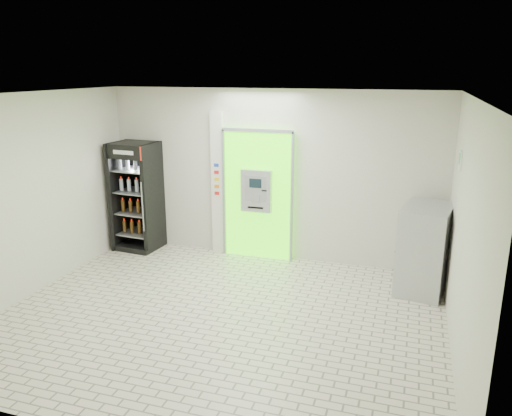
% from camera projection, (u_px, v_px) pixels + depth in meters
% --- Properties ---
extents(ground, '(6.00, 6.00, 0.00)m').
position_uv_depth(ground, '(219.00, 317.00, 6.90)').
color(ground, beige).
rests_on(ground, ground).
extents(room_shell, '(6.00, 6.00, 6.00)m').
position_uv_depth(room_shell, '(217.00, 188.00, 6.40)').
color(room_shell, beige).
rests_on(room_shell, ground).
extents(atm_assembly, '(1.30, 0.24, 2.33)m').
position_uv_depth(atm_assembly, '(258.00, 194.00, 8.86)').
color(atm_assembly, '#43E909').
rests_on(atm_assembly, ground).
extents(pillar, '(0.22, 0.11, 2.60)m').
position_uv_depth(pillar, '(218.00, 184.00, 9.08)').
color(pillar, silver).
rests_on(pillar, ground).
extents(beverage_cooler, '(0.81, 0.75, 2.03)m').
position_uv_depth(beverage_cooler, '(137.00, 198.00, 9.35)').
color(beverage_cooler, black).
rests_on(beverage_cooler, ground).
extents(steel_cabinet, '(0.85, 1.11, 1.34)m').
position_uv_depth(steel_cabinet, '(425.00, 249.00, 7.60)').
color(steel_cabinet, '#A8AAB0').
rests_on(steel_cabinet, ground).
extents(exit_sign, '(0.02, 0.22, 0.26)m').
position_uv_depth(exit_sign, '(460.00, 160.00, 6.74)').
color(exit_sign, white).
rests_on(exit_sign, room_shell).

